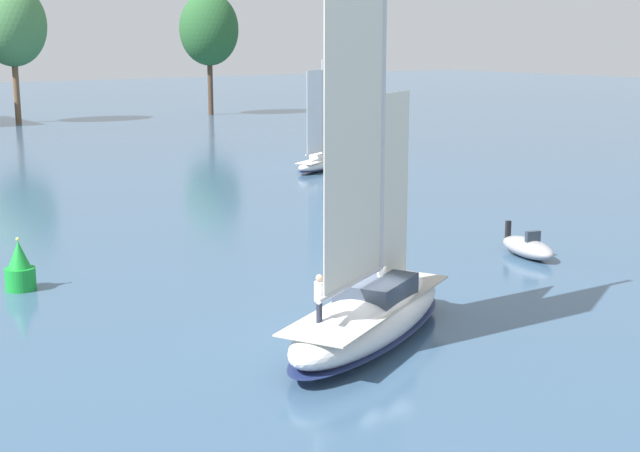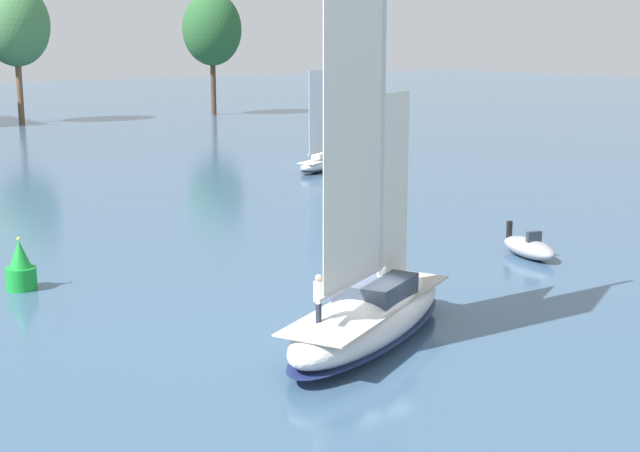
% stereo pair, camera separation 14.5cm
% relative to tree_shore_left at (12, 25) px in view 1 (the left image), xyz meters
% --- Properties ---
extents(ground_plane, '(400.00, 400.00, 0.00)m').
position_rel_tree_shore_left_xyz_m(ground_plane, '(-17.48, -91.63, -12.29)').
color(ground_plane, '#385675').
extents(tree_shore_left, '(8.53, 8.53, 17.55)m').
position_rel_tree_shore_left_xyz_m(tree_shore_left, '(0.00, 0.00, 0.00)').
color(tree_shore_left, brown).
rests_on(tree_shore_left, ground).
extents(tree_shore_center, '(8.24, 8.24, 16.96)m').
position_rel_tree_shore_left_xyz_m(tree_shore_center, '(26.01, -3.92, -0.41)').
color(tree_shore_center, '#4C3828').
rests_on(tree_shore_center, ground).
extents(sailboat_main, '(11.02, 7.39, 14.81)m').
position_rel_tree_shore_left_xyz_m(sailboat_main, '(-17.47, -91.62, -11.13)').
color(sailboat_main, silver).
rests_on(sailboat_main, ground).
extents(sailboat_moored_mid_channel, '(6.66, 4.53, 8.99)m').
position_rel_tree_shore_left_xyz_m(sailboat_moored_mid_channel, '(6.16, -56.66, -11.52)').
color(sailboat_moored_mid_channel, silver).
rests_on(sailboat_moored_mid_channel, ground).
extents(motor_tender, '(2.53, 4.13, 1.48)m').
position_rel_tree_shore_left_xyz_m(motor_tender, '(-3.07, -86.57, -11.81)').
color(motor_tender, '#99999E').
rests_on(motor_tender, ground).
extents(channel_buoy, '(1.30, 1.30, 2.33)m').
position_rel_tree_shore_left_xyz_m(channel_buoy, '(-25.35, -77.46, -11.35)').
color(channel_buoy, green).
rests_on(channel_buoy, ground).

